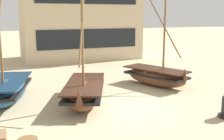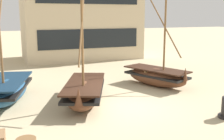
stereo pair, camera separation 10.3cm
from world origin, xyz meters
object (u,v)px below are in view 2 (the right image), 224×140
Objects in this scene: fishing_boat_near_left at (157,76)px; fishing_boat_far_right at (7,89)px; harbor_building_main at (81,17)px; fishing_boat_centre_large at (85,91)px.

fishing_boat_far_right is at bearing 179.42° from fishing_boat_near_left.
fishing_boat_near_left is at bearing -0.58° from fishing_boat_far_right.
harbor_building_main reaches higher than fishing_boat_far_right.
fishing_boat_near_left is 0.47× the size of harbor_building_main.
fishing_boat_centre_large is 0.53× the size of harbor_building_main.
harbor_building_main is at bearing 59.60° from fishing_boat_far_right.
fishing_boat_far_right is 0.48× the size of harbor_building_main.
fishing_boat_near_left is 11.80m from harbor_building_main.
fishing_boat_far_right is (-7.65, 0.08, 0.00)m from fishing_boat_near_left.
fishing_boat_centre_large is 3.51m from fishing_boat_far_right.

